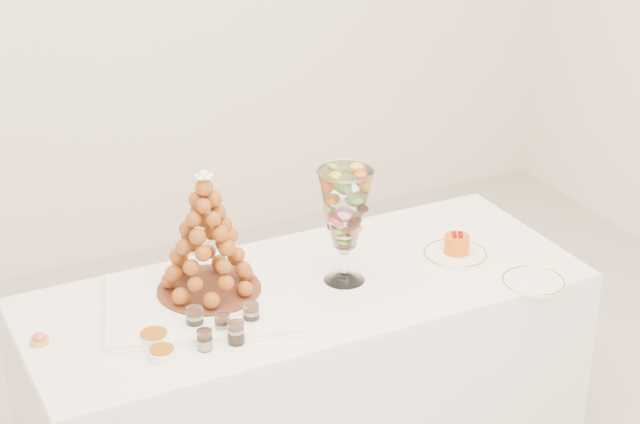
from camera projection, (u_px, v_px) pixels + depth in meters
buffet_table at (306, 377)px, 3.65m from camera, size 1.86×0.75×0.71m
lace_tray at (204, 303)px, 3.38m from camera, size 0.72×0.62×0.02m
macaron_vase at (345, 210)px, 3.43m from camera, size 0.18×0.18×0.39m
cake_plate at (455, 254)px, 3.69m from camera, size 0.23×0.23×0.01m
spare_plate at (533, 282)px, 3.52m from camera, size 0.21×0.21×0.01m
pink_tart at (39, 339)px, 3.18m from camera, size 0.06×0.06×0.04m
verrine_a at (195, 319)px, 3.24m from camera, size 0.06×0.06×0.07m
verrine_b at (223, 324)px, 3.22m from camera, size 0.06×0.06×0.06m
verrine_c at (251, 314)px, 3.27m from camera, size 0.06×0.06×0.07m
verrine_d at (205, 340)px, 3.14m from camera, size 0.05×0.05×0.06m
verrine_e at (236, 333)px, 3.17m from camera, size 0.05×0.05×0.07m
ramekin_back at (154, 338)px, 3.18m from camera, size 0.09×0.09×0.03m
ramekin_front at (162, 353)px, 3.11m from camera, size 0.08×0.08×0.03m
croquembouche at (206, 234)px, 3.35m from camera, size 0.35×0.35×0.42m
mousse_cake at (457, 244)px, 3.68m from camera, size 0.09×0.09×0.08m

